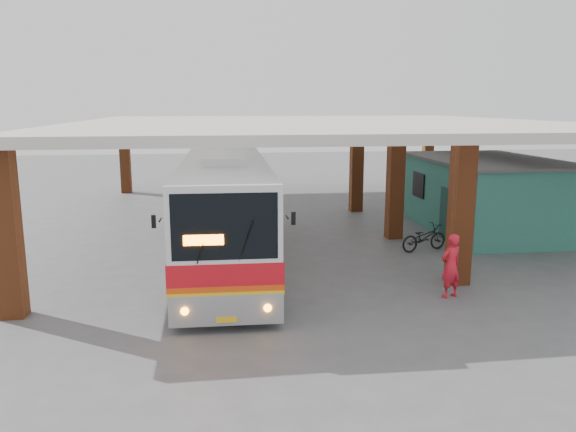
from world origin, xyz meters
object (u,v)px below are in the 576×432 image
Objects in this scene: coach_bus at (225,208)px; pedestrian at (451,266)px; red_chair at (400,205)px; motorcycle at (424,238)px.

coach_bus is 7.15× the size of pedestrian.
coach_bus is at bearing -121.62° from red_chair.
coach_bus is 15.78× the size of red_chair.
pedestrian is (-1.21, -5.03, 0.42)m from motorcycle.
pedestrian is at bearing -35.69° from coach_bus.
red_chair is at bearing 42.53° from coach_bus.
pedestrian reaches higher than motorcycle.
red_chair is (9.01, 7.78, -1.51)m from coach_bus.
coach_bus reaches higher than pedestrian.
motorcycle is 2.30× the size of red_chair.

